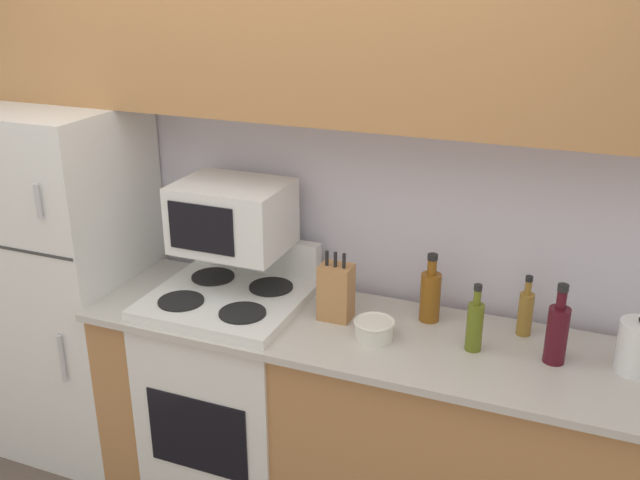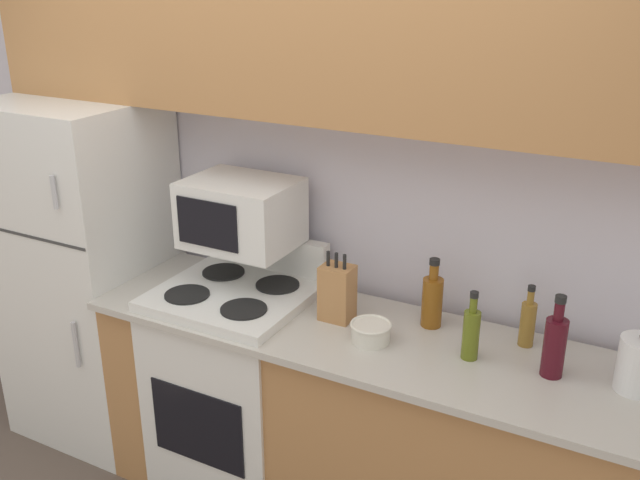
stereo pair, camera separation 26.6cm
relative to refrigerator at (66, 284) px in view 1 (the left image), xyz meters
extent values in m
cube|color=silver|center=(1.09, 0.35, 0.44)|extent=(8.00, 0.05, 2.55)
cube|color=#B27A47|center=(1.44, -0.02, -0.39)|extent=(2.17, 0.58, 0.88)
cube|color=#BCB7AD|center=(1.44, -0.04, 0.06)|extent=(2.17, 0.62, 0.03)
cube|color=white|center=(0.00, 0.00, 0.00)|extent=(0.71, 0.62, 1.67)
cube|color=#383838|center=(0.00, -0.31, 0.30)|extent=(0.69, 0.01, 0.01)
cylinder|color=#B7B7BC|center=(0.23, -0.33, 0.53)|extent=(0.02, 0.02, 0.14)
cylinder|color=#B7B7BC|center=(0.23, -0.33, -0.17)|extent=(0.02, 0.02, 0.22)
cube|color=#B27A47|center=(1.09, 0.17, 1.16)|extent=(2.89, 0.30, 0.66)
cube|color=white|center=(0.88, -0.03, -0.36)|extent=(0.62, 0.58, 0.95)
cube|color=black|center=(0.88, -0.33, -0.38)|extent=(0.45, 0.01, 0.34)
cube|color=#2D2D2D|center=(0.88, -0.03, 0.11)|extent=(0.59, 0.56, 0.01)
cube|color=white|center=(0.88, 0.24, 0.20)|extent=(0.59, 0.06, 0.16)
cylinder|color=black|center=(0.74, -0.16, 0.12)|extent=(0.19, 0.19, 0.01)
cylinder|color=black|center=(1.01, -0.16, 0.12)|extent=(0.19, 0.19, 0.01)
cylinder|color=black|center=(0.74, 0.09, 0.12)|extent=(0.19, 0.19, 0.01)
cylinder|color=black|center=(1.01, 0.09, 0.12)|extent=(0.19, 0.19, 0.01)
cube|color=white|center=(0.86, 0.08, 0.42)|extent=(0.45, 0.35, 0.28)
cube|color=black|center=(0.81, -0.10, 0.42)|extent=(0.29, 0.01, 0.20)
cube|color=#B27A47|center=(1.34, 0.02, 0.19)|extent=(0.13, 0.10, 0.23)
cylinder|color=black|center=(1.30, 0.01, 0.33)|extent=(0.01, 0.01, 0.06)
cylinder|color=black|center=(1.34, 0.01, 0.33)|extent=(0.01, 0.01, 0.06)
cylinder|color=black|center=(1.37, 0.01, 0.33)|extent=(0.01, 0.01, 0.06)
cylinder|color=silver|center=(1.53, -0.08, 0.11)|extent=(0.14, 0.14, 0.07)
torus|color=silver|center=(1.53, -0.08, 0.15)|extent=(0.16, 0.16, 0.01)
cylinder|color=#5B6619|center=(1.89, -0.03, 0.17)|extent=(0.06, 0.06, 0.18)
cylinder|color=#5B6619|center=(1.89, -0.03, 0.29)|extent=(0.03, 0.03, 0.06)
cylinder|color=black|center=(1.89, -0.03, 0.33)|extent=(0.03, 0.03, 0.02)
cylinder|color=#470F19|center=(2.17, -0.01, 0.18)|extent=(0.08, 0.08, 0.21)
cylinder|color=#470F19|center=(2.17, -0.01, 0.32)|extent=(0.03, 0.03, 0.07)
cylinder|color=black|center=(2.17, -0.01, 0.37)|extent=(0.04, 0.04, 0.02)
cylinder|color=brown|center=(1.68, 0.14, 0.18)|extent=(0.08, 0.08, 0.20)
cylinder|color=brown|center=(1.68, 0.14, 0.30)|extent=(0.04, 0.04, 0.06)
cylinder|color=black|center=(1.68, 0.14, 0.35)|extent=(0.04, 0.04, 0.02)
cylinder|color=olive|center=(2.04, 0.16, 0.16)|extent=(0.06, 0.06, 0.17)
cylinder|color=olive|center=(2.04, 0.16, 0.27)|extent=(0.03, 0.03, 0.05)
cylinder|color=black|center=(2.04, 0.16, 0.31)|extent=(0.03, 0.03, 0.02)
cylinder|color=white|center=(2.43, 0.03, 0.17)|extent=(0.14, 0.14, 0.19)
camera|label=1|loc=(2.22, -2.35, 1.40)|focal=40.00mm
camera|label=2|loc=(2.46, -2.23, 1.40)|focal=40.00mm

